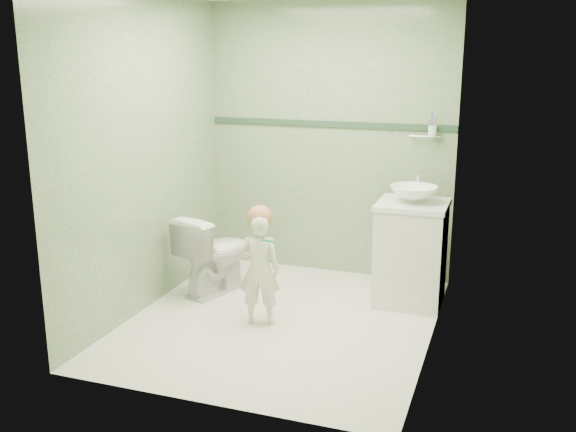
% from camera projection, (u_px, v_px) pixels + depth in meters
% --- Properties ---
extents(ground, '(2.50, 2.50, 0.00)m').
position_uv_depth(ground, '(281.00, 321.00, 4.88)').
color(ground, silver).
rests_on(ground, ground).
extents(room_shell, '(2.50, 2.54, 2.40)m').
position_uv_depth(room_shell, '(281.00, 163.00, 4.59)').
color(room_shell, '#698D64').
rests_on(room_shell, ground).
extents(trim_stripe, '(2.20, 0.02, 0.05)m').
position_uv_depth(trim_stripe, '(329.00, 124.00, 5.68)').
color(trim_stripe, '#294430').
rests_on(trim_stripe, room_shell).
extents(vanity, '(0.52, 0.50, 0.80)m').
position_uv_depth(vanity, '(411.00, 255.00, 5.15)').
color(vanity, silver).
rests_on(vanity, ground).
extents(counter, '(0.54, 0.52, 0.04)m').
position_uv_depth(counter, '(413.00, 205.00, 5.05)').
color(counter, white).
rests_on(counter, vanity).
extents(basin, '(0.37, 0.37, 0.13)m').
position_uv_depth(basin, '(414.00, 194.00, 5.03)').
color(basin, white).
rests_on(basin, counter).
extents(faucet, '(0.03, 0.13, 0.18)m').
position_uv_depth(faucet, '(418.00, 180.00, 5.18)').
color(faucet, silver).
rests_on(faucet, counter).
extents(cup_holder, '(0.26, 0.07, 0.21)m').
position_uv_depth(cup_holder, '(431.00, 131.00, 5.35)').
color(cup_holder, silver).
rests_on(cup_holder, room_shell).
extents(toilet, '(0.55, 0.74, 0.68)m').
position_uv_depth(toilet, '(214.00, 253.00, 5.41)').
color(toilet, white).
rests_on(toilet, ground).
extents(toddler, '(0.35, 0.27, 0.84)m').
position_uv_depth(toddler, '(259.00, 269.00, 4.75)').
color(toddler, beige).
rests_on(toddler, ground).
extents(hair_cap, '(0.19, 0.19, 0.19)m').
position_uv_depth(hair_cap, '(260.00, 218.00, 4.68)').
color(hair_cap, '#B46B49').
rests_on(hair_cap, toddler).
extents(teal_toothbrush, '(0.11, 0.14, 0.08)m').
position_uv_depth(teal_toothbrush, '(267.00, 240.00, 4.56)').
color(teal_toothbrush, '#0B8883').
rests_on(teal_toothbrush, toddler).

